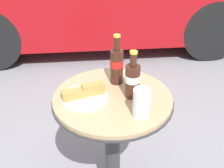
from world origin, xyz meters
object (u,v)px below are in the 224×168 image
cola_bottle_right (133,79)px  lunch_plate_near (84,95)px  bistro_table (113,134)px  drinking_glass (142,104)px  cola_bottle_left (117,65)px

cola_bottle_right → lunch_plate_near: cola_bottle_right is taller
bistro_table → cola_bottle_right: bearing=-4.6°
drinking_glass → cola_bottle_left: bearing=104.2°
bistro_table → drinking_glass: 0.35m
cola_bottle_left → cola_bottle_right: 0.14m
cola_bottle_right → drinking_glass: (0.01, -0.15, -0.03)m
cola_bottle_left → lunch_plate_near: 0.23m
lunch_plate_near → cola_bottle_right: bearing=-0.4°
drinking_glass → cola_bottle_right: bearing=95.4°
cola_bottle_right → bistro_table: bearing=175.4°
bistro_table → cola_bottle_left: cola_bottle_left is taller
cola_bottle_left → drinking_glass: size_ratio=2.00×
bistro_table → drinking_glass: size_ratio=5.71×
bistro_table → cola_bottle_right: 0.34m
bistro_table → cola_bottle_left: bearing=75.2°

